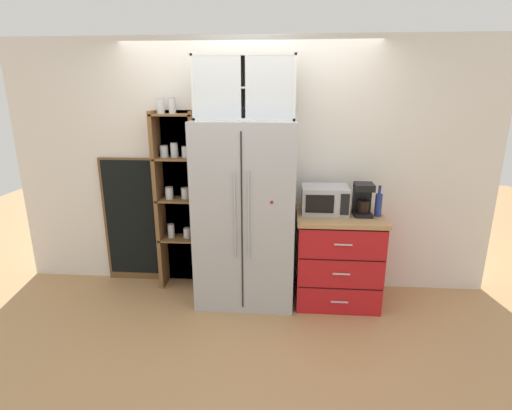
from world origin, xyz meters
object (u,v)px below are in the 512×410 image
object	(u,v)px
chalkboard_menu	(131,220)
mug_cream	(341,210)
microwave	(325,199)
mug_charcoal	(340,210)
refrigerator	(246,214)
coffee_maker	(363,199)
bottle_cobalt	(379,203)
bottle_amber	(340,202)

from	to	relation	value
chalkboard_menu	mug_cream	bearing A→B (deg)	-7.71
microwave	mug_charcoal	xyz separation A→B (m)	(0.15, -0.06, -0.09)
chalkboard_menu	refrigerator	bearing A→B (deg)	-13.43
refrigerator	coffee_maker	xyz separation A→B (m)	(1.11, 0.03, 0.17)
microwave	mug_cream	size ratio (longest dim) A/B	3.86
bottle_cobalt	chalkboard_menu	distance (m)	2.58
microwave	chalkboard_menu	size ratio (longest dim) A/B	0.32
mug_charcoal	coffee_maker	bearing A→B (deg)	4.16
bottle_amber	bottle_cobalt	world-z (taller)	bottle_cobalt
microwave	bottle_cobalt	world-z (taller)	bottle_cobalt
refrigerator	bottle_amber	world-z (taller)	refrigerator
refrigerator	mug_cream	world-z (taller)	refrigerator
mug_cream	chalkboard_menu	size ratio (longest dim) A/B	0.08
mug_cream	bottle_cobalt	bearing A→B (deg)	-2.29
microwave	bottle_cobalt	bearing A→B (deg)	-8.48
refrigerator	chalkboard_menu	world-z (taller)	refrigerator
bottle_amber	mug_cream	bearing A→B (deg)	-88.14
chalkboard_menu	microwave	bearing A→B (deg)	-6.62
coffee_maker	bottle_amber	xyz separation A→B (m)	(-0.20, 0.03, -0.05)
coffee_maker	bottle_cobalt	distance (m)	0.15
mug_cream	bottle_amber	size ratio (longest dim) A/B	0.46
coffee_maker	mug_charcoal	world-z (taller)	coffee_maker
mug_cream	bottle_amber	world-z (taller)	bottle_amber
bottle_amber	chalkboard_menu	distance (m)	2.22
microwave	coffee_maker	world-z (taller)	coffee_maker
mug_cream	bottle_cobalt	xyz separation A→B (m)	(0.34, -0.01, 0.08)
microwave	mug_cream	bearing A→B (deg)	-21.94
microwave	mug_cream	xyz separation A→B (m)	(0.15, -0.06, -0.08)
microwave	bottle_amber	bearing A→B (deg)	-2.82
mug_cream	bottle_cobalt	distance (m)	0.35
bottle_amber	chalkboard_menu	world-z (taller)	chalkboard_menu
microwave	mug_charcoal	size ratio (longest dim) A/B	3.57
mug_cream	chalkboard_menu	world-z (taller)	chalkboard_menu
bottle_amber	bottle_cobalt	bearing A→B (deg)	-10.82
coffee_maker	mug_charcoal	size ratio (longest dim) A/B	2.51
refrigerator	chalkboard_menu	size ratio (longest dim) A/B	1.31
chalkboard_menu	mug_charcoal	bearing A→B (deg)	-7.64
bottle_amber	refrigerator	bearing A→B (deg)	-176.07
bottle_cobalt	chalkboard_menu	world-z (taller)	chalkboard_menu
mug_charcoal	bottle_amber	bearing A→B (deg)	91.92
microwave	bottle_amber	xyz separation A→B (m)	(0.15, -0.01, -0.02)
mug_cream	bottle_amber	xyz separation A→B (m)	(-0.00, 0.05, 0.06)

